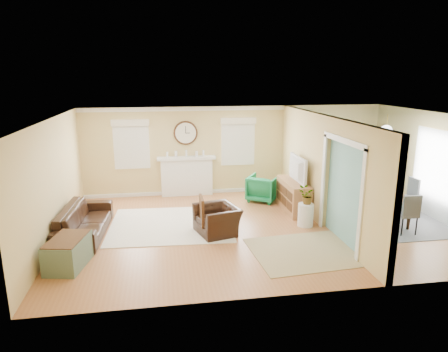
{
  "coord_description": "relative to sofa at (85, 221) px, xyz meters",
  "views": [
    {
      "loc": [
        -2.23,
        -8.58,
        3.49
      ],
      "look_at": [
        -0.8,
        0.3,
        1.2
      ],
      "focal_mm": 32.0,
      "sensor_mm": 36.0,
      "label": 1
    }
  ],
  "objects": [
    {
      "name": "floor",
      "position": [
        3.97,
        -0.17,
        -0.33
      ],
      "size": [
        9.0,
        9.0,
        0.0
      ],
      "primitive_type": "plane",
      "color": "#A46236",
      "rests_on": "ground"
    },
    {
      "name": "wall_back",
      "position": [
        3.97,
        2.83,
        0.97
      ],
      "size": [
        9.0,
        0.02,
        2.6
      ],
      "primitive_type": "cube",
      "color": "#DAB76F",
      "rests_on": "ground"
    },
    {
      "name": "wall_front",
      "position": [
        3.97,
        -3.17,
        0.97
      ],
      "size": [
        9.0,
        0.02,
        2.6
      ],
      "primitive_type": "cube",
      "color": "#DAB76F",
      "rests_on": "ground"
    },
    {
      "name": "wall_left",
      "position": [
        -0.53,
        -0.17,
        0.97
      ],
      "size": [
        0.02,
        6.0,
        2.6
      ],
      "primitive_type": "cube",
      "color": "#DAB76F",
      "rests_on": "ground"
    },
    {
      "name": "wall_right",
      "position": [
        8.47,
        -0.17,
        0.97
      ],
      "size": [
        0.02,
        6.0,
        2.6
      ],
      "primitive_type": "cube",
      "color": "#DAB76F",
      "rests_on": "ground"
    },
    {
      "name": "ceiling",
      "position": [
        3.97,
        -0.17,
        2.27
      ],
      "size": [
        9.0,
        6.0,
        0.02
      ],
      "primitive_type": "cube",
      "color": "white",
      "rests_on": "wall_back"
    },
    {
      "name": "partition",
      "position": [
        5.48,
        0.11,
        1.03
      ],
      "size": [
        0.17,
        6.0,
        2.6
      ],
      "color": "#DAB76F",
      "rests_on": "ground"
    },
    {
      "name": "fireplace",
      "position": [
        2.47,
        2.71,
        0.27
      ],
      "size": [
        1.7,
        0.3,
        1.17
      ],
      "color": "white",
      "rests_on": "ground"
    },
    {
      "name": "wall_clock",
      "position": [
        2.47,
        2.8,
        1.52
      ],
      "size": [
        0.7,
        0.07,
        0.7
      ],
      "color": "#4D301B",
      "rests_on": "wall_back"
    },
    {
      "name": "window_left",
      "position": [
        0.92,
        2.78,
        1.33
      ],
      "size": [
        1.05,
        0.13,
        1.42
      ],
      "color": "white",
      "rests_on": "wall_back"
    },
    {
      "name": "window_right",
      "position": [
        4.02,
        2.78,
        1.33
      ],
      "size": [
        1.05,
        0.13,
        1.42
      ],
      "color": "white",
      "rests_on": "wall_back"
    },
    {
      "name": "french_doors",
      "position": [
        8.42,
        -0.17,
        0.77
      ],
      "size": [
        0.06,
        1.7,
        2.2
      ],
      "color": "white",
      "rests_on": "ground"
    },
    {
      "name": "pendant",
      "position": [
        6.97,
        -0.17,
        1.87
      ],
      "size": [
        0.3,
        0.3,
        0.55
      ],
      "color": "gold",
      "rests_on": "ceiling"
    },
    {
      "name": "rug_cream",
      "position": [
        1.91,
        0.31,
        -0.32
      ],
      "size": [
        2.98,
        2.62,
        0.02
      ],
      "primitive_type": "cube",
      "rotation": [
        0.0,
        0.0,
        -0.05
      ],
      "color": "#EFE4CA",
      "rests_on": "floor"
    },
    {
      "name": "rug_jute",
      "position": [
        4.58,
        -1.64,
        -0.32
      ],
      "size": [
        2.31,
        1.95,
        0.01
      ],
      "primitive_type": "cube",
      "rotation": [
        0.0,
        0.0,
        0.08
      ],
      "color": "tan",
      "rests_on": "floor"
    },
    {
      "name": "rug_grey",
      "position": [
        7.14,
        0.01,
        -0.32
      ],
      "size": [
        2.51,
        3.14,
        0.01
      ],
      "primitive_type": "cube",
      "color": "slate",
      "rests_on": "floor"
    },
    {
      "name": "sofa",
      "position": [
        0.0,
        0.0,
        0.0
      ],
      "size": [
        0.99,
        2.3,
        0.66
      ],
      "primitive_type": "imported",
      "rotation": [
        0.0,
        0.0,
        1.52
      ],
      "color": "black",
      "rests_on": "floor"
    },
    {
      "name": "eames_chair",
      "position": [
        2.93,
        -0.37,
        -0.01
      ],
      "size": [
        1.08,
        1.16,
        0.63
      ],
      "primitive_type": "imported",
      "rotation": [
        0.0,
        0.0,
        -1.3
      ],
      "color": "black",
      "rests_on": "floor"
    },
    {
      "name": "green_chair",
      "position": [
        4.56,
        1.81,
        0.04
      ],
      "size": [
        1.09,
        1.1,
        0.73
      ],
      "primitive_type": "imported",
      "rotation": [
        0.0,
        0.0,
        2.56
      ],
      "color": "#0A7D3D",
      "rests_on": "floor"
    },
    {
      "name": "trunk",
      "position": [
        -0.04,
        -1.53,
        -0.05
      ],
      "size": [
        0.78,
        1.08,
        0.56
      ],
      "color": "#5C7059",
      "rests_on": "floor"
    },
    {
      "name": "credenza",
      "position": [
        5.12,
        0.85,
        0.07
      ],
      "size": [
        0.5,
        1.47,
        0.8
      ],
      "color": "#AA7341",
      "rests_on": "floor"
    },
    {
      "name": "tv",
      "position": [
        5.11,
        0.85,
        0.8
      ],
      "size": [
        0.15,
        1.16,
        0.67
      ],
      "primitive_type": "imported",
      "rotation": [
        0.0,
        0.0,
        1.57
      ],
      "color": "black",
      "rests_on": "credenza"
    },
    {
      "name": "garden_stool",
      "position": [
        5.06,
        -0.26,
        -0.06
      ],
      "size": [
        0.37,
        0.37,
        0.54
      ],
      "primitive_type": "cylinder",
      "color": "white",
      "rests_on": "floor"
    },
    {
      "name": "potted_plant",
      "position": [
        5.06,
        -0.26,
        0.42
      ],
      "size": [
        0.43,
        0.39,
        0.42
      ],
      "primitive_type": "imported",
      "rotation": [
        0.0,
        0.0,
        2.94
      ],
      "color": "#337F33",
      "rests_on": "garden_stool"
    },
    {
      "name": "dining_table",
      "position": [
        7.14,
        0.01,
        -0.01
      ],
      "size": [
        1.43,
        2.03,
        0.65
      ],
      "primitive_type": "imported",
      "rotation": [
        0.0,
        0.0,
        1.33
      ],
      "color": "#4D301B",
      "rests_on": "floor"
    },
    {
      "name": "dining_chair_n",
      "position": [
        7.21,
        1.03,
        0.19
      ],
      "size": [
        0.43,
        0.43,
        0.89
      ],
      "color": "slate",
      "rests_on": "floor"
    },
    {
      "name": "dining_chair_s",
      "position": [
        7.13,
        -1.05,
        0.22
      ],
      "size": [
        0.43,
        0.43,
        0.94
      ],
      "color": "slate",
      "rests_on": "floor"
    },
    {
      "name": "dining_chair_w",
      "position": [
        6.51,
        0.01,
        0.25
      ],
      "size": [
        0.54,
        0.54,
        0.98
      ],
      "color": "white",
      "rests_on": "floor"
    },
    {
      "name": "dining_chair_e",
      "position": [
        7.81,
        0.03,
        0.24
      ],
      "size": [
        0.43,
        0.43,
        0.98
      ],
      "color": "slate",
      "rests_on": "floor"
    }
  ]
}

